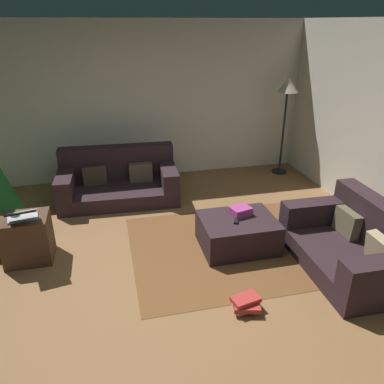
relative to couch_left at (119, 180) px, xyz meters
The scene contains 12 objects.
ground_plane 2.29m from the couch_left, 83.93° to the right, with size 6.40×6.40×0.00m, color brown.
rear_partition 1.37m from the couch_left, 74.76° to the left, with size 6.40×0.12×2.60m, color silver.
couch_left is the anchor object (origin of this frame).
couch_right 3.51m from the couch_left, 44.64° to the right, with size 0.99×1.53×0.75m.
ottoman 2.23m from the couch_left, 53.08° to the right, with size 0.90×0.71×0.38m, color #2D1E23.
gift_box 2.19m from the couch_left, 50.16° to the right, with size 0.24×0.19×0.10m, color #B23F8C.
tv_remote 2.24m from the couch_left, 54.63° to the right, with size 0.05×0.16×0.02m, color black.
side_table 1.86m from the couch_left, 126.90° to the right, with size 0.52×0.44×0.55m, color #4C3323.
laptop 1.93m from the couch_left, 125.48° to the right, with size 0.38×0.46×0.19m.
book_stack 3.07m from the couch_left, 70.13° to the right, with size 0.29×0.26×0.14m.
corner_lamp 3.19m from the couch_left, ahead, with size 0.36×0.36×1.70m.
area_rug 2.25m from the couch_left, 53.08° to the right, with size 2.60×2.00×0.01m, color brown.
Camera 1 is at (-0.35, -3.24, 2.56)m, focal length 34.88 mm.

